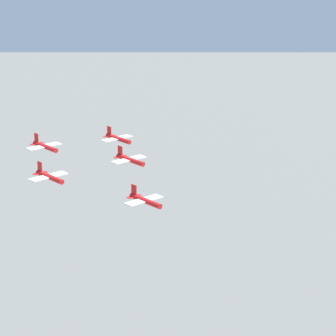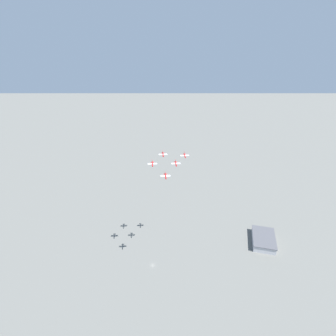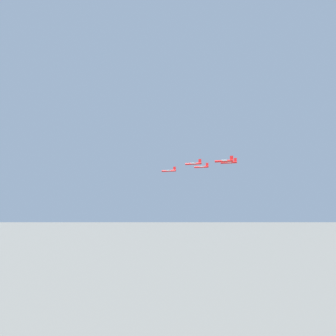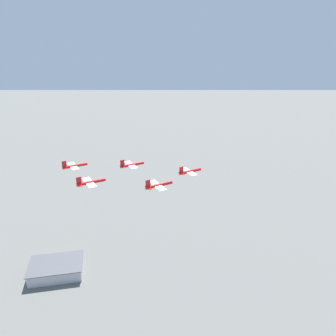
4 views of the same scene
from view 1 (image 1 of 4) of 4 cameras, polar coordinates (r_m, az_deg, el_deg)
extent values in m
cylinder|color=red|center=(145.69, -1.61, -2.38)|extent=(8.17, 3.44, 1.01)
cube|color=white|center=(146.09, -1.75, -2.32)|extent=(4.41, 8.00, 0.16)
cube|color=red|center=(147.76, -2.45, -1.58)|extent=(1.44, 0.56, 2.02)
cube|color=red|center=(148.17, -2.45, -2.04)|extent=(1.84, 3.10, 0.11)
cylinder|color=red|center=(163.15, -2.71, 0.58)|extent=(8.17, 3.44, 1.01)
cube|color=white|center=(163.56, -2.83, 0.62)|extent=(4.41, 8.00, 0.16)
cube|color=red|center=(165.36, -3.45, 1.25)|extent=(1.44, 0.56, 2.02)
cube|color=red|center=(165.71, -3.44, 0.83)|extent=(1.84, 3.10, 0.11)
cylinder|color=red|center=(152.16, -8.47, -0.65)|extent=(8.17, 3.44, 1.01)
cube|color=white|center=(152.60, -8.58, -0.60)|extent=(4.41, 8.00, 0.16)
cube|color=red|center=(154.52, -9.18, 0.09)|extent=(1.44, 0.56, 2.02)
cube|color=red|center=(154.90, -9.16, -0.35)|extent=(1.84, 3.10, 0.11)
cylinder|color=red|center=(181.71, -3.58, 2.10)|extent=(8.17, 3.44, 1.01)
cube|color=white|center=(182.13, -3.69, 2.14)|extent=(4.41, 8.00, 0.16)
cube|color=red|center=(184.00, -4.24, 2.69)|extent=(1.44, 0.56, 2.02)
cube|color=red|center=(184.32, -4.23, 2.31)|extent=(1.84, 3.10, 0.11)
cylinder|color=red|center=(170.45, -8.79, 1.52)|extent=(8.17, 3.44, 1.01)
cube|color=white|center=(170.89, -8.89, 1.56)|extent=(4.41, 8.00, 0.16)
cube|color=red|center=(172.89, -9.42, 2.15)|extent=(1.44, 0.56, 2.02)
cube|color=red|center=(173.22, -9.40, 1.75)|extent=(1.84, 3.10, 0.11)
camera|label=2|loc=(116.18, 100.31, 24.16)|focal=28.00mm
camera|label=3|loc=(280.84, 14.13, 3.64)|focal=28.00mm
camera|label=4|loc=(160.52, -41.14, 10.50)|focal=35.00mm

